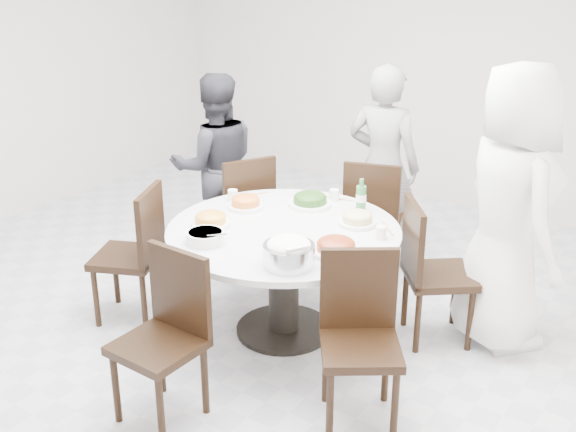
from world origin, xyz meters
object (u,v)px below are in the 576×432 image
Objects in this scene: chair_s at (157,343)px; soup_bowl at (205,237)px; diner_middle at (383,166)px; beverage_bottle at (361,196)px; dining_table at (284,281)px; chair_ne at (440,272)px; chair_se at (361,345)px; rice_bowl at (289,255)px; diner_left at (216,166)px; chair_nw at (240,212)px; chair_sw at (126,254)px; chair_n at (374,216)px; diner_right at (509,209)px.

soup_bowl is (-0.23, 0.68, 0.31)m from chair_s.
beverage_bottle is (0.27, -0.84, 0.07)m from diner_middle.
chair_ne reaches higher than dining_table.
chair_se is 2.13m from diner_middle.
diner_middle is 5.41× the size of rice_bowl.
soup_bowl is 1.00× the size of beverage_bottle.
diner_left reaches higher than chair_s.
chair_se is 0.59× the size of diner_middle.
chair_nw is at bearing 138.46° from rice_bowl.
chair_sw and chair_se have the same top height.
diner_middle reaches higher than diner_left.
soup_bowl is at bearing -118.14° from beverage_bottle.
chair_sw is 1.00× the size of chair_s.
diner_middle is (-0.88, 1.91, 0.33)m from chair_se.
chair_ne is at bearing 60.12° from rice_bowl.
dining_table is 1.06m from chair_nw.
chair_sw is 1.24m from diner_left.
chair_n is 1.04m from chair_nw.
chair_s is at bearing -71.06° from soup_bowl.
chair_ne is 1.87m from chair_s.
chair_nw is at bearing 143.73° from dining_table.
rice_bowl is 0.60m from soup_bowl.
soup_bowl is at bearing 78.79° from diner_left.
rice_bowl is 0.96m from beverage_bottle.
chair_s is 0.63× the size of diner_left.
chair_sw is 1.87m from chair_se.
dining_table is at bearing 98.93° from diner_left.
chair_nw is 0.63× the size of diner_left.
chair_s is at bearing 82.76° from diner_middle.
diner_right is 7.79× the size of soup_bowl.
chair_s is 0.59× the size of diner_middle.
beverage_bottle is at bearing 63.97° from dining_table.
chair_se is (0.82, -1.67, 0.00)m from chair_n.
diner_right is at bearing -93.91° from chair_ne.
chair_s is 0.87m from rice_bowl.
dining_table is 1.14m from chair_n.
chair_ne is at bearing 40.25° from soup_bowl.
chair_sw is (-0.15, -1.06, 0.00)m from chair_nw.
soup_bowl is (-1.13, -0.96, 0.31)m from chair_ne.
diner_right reaches higher than beverage_bottle.
diner_middle reaches higher than rice_bowl.
chair_s is at bearing -99.93° from beverage_bottle.
diner_right is at bearing 93.74° from chair_sw.
dining_table is 1.58× the size of chair_ne.
soup_bowl is (-1.46, -1.19, -0.13)m from diner_right.
chair_n is at bearing 148.26° from diner_left.
chair_se is 0.52× the size of diner_right.
chair_se is at bearing 34.63° from chair_s.
diner_middle reaches higher than chair_ne.
chair_ne is 1.72m from chair_nw.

